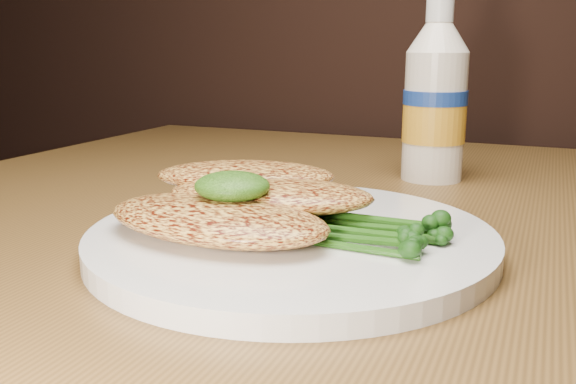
% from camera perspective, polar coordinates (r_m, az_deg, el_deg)
% --- Properties ---
extents(plate, '(0.30, 0.30, 0.02)m').
position_cam_1_polar(plate, '(0.46, 0.31, -4.30)').
color(plate, white).
rests_on(plate, dining_table).
extents(chicken_front, '(0.18, 0.10, 0.03)m').
position_cam_1_polar(chicken_front, '(0.44, -6.61, -2.47)').
color(chicken_front, '#EAAE4A').
rests_on(chicken_front, plate).
extents(chicken_mid, '(0.17, 0.11, 0.02)m').
position_cam_1_polar(chicken_mid, '(0.47, -1.65, -0.30)').
color(chicken_mid, '#EAAE4A').
rests_on(chicken_mid, plate).
extents(chicken_back, '(0.16, 0.12, 0.02)m').
position_cam_1_polar(chicken_back, '(0.51, -3.94, 1.51)').
color(chicken_back, '#EAAE4A').
rests_on(chicken_back, plate).
extents(pesto_front, '(0.06, 0.06, 0.02)m').
position_cam_1_polar(pesto_front, '(0.44, -5.14, 0.54)').
color(pesto_front, '#123207').
rests_on(pesto_front, chicken_front).
extents(broccolini_bundle, '(0.17, 0.15, 0.02)m').
position_cam_1_polar(broccolini_bundle, '(0.44, 6.43, -2.83)').
color(broccolini_bundle, '#1F4D11').
rests_on(broccolini_bundle, plate).
extents(mayo_bottle, '(0.08, 0.08, 0.19)m').
position_cam_1_polar(mayo_bottle, '(0.70, 13.37, 8.94)').
color(mayo_bottle, silver).
rests_on(mayo_bottle, dining_table).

